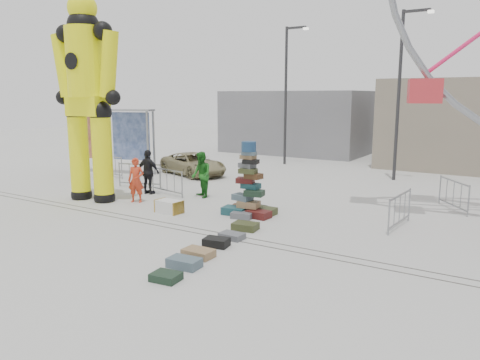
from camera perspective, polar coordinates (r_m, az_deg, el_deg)
The scene contains 25 objects.
ground at distance 13.95m, azimuth -7.77°, elevation -6.86°, with size 90.00×90.00×0.00m, color #9E9E99.
track_line_near at distance 14.40m, azimuth -6.24°, elevation -6.27°, with size 40.00×0.04×0.01m, color #47443F.
track_line_far at distance 14.70m, azimuth -5.27°, elevation -5.91°, with size 40.00×0.04×0.01m, color #47443F.
building_left at distance 35.41m, azimuth 7.72°, elevation 7.11°, with size 10.00×8.00×4.40m, color gray.
lamp_post_right at distance 23.85m, azimuth 19.05°, elevation 10.66°, with size 1.41×0.25×8.00m.
lamp_post_left at distance 28.14m, azimuth 5.77°, elevation 11.01°, with size 1.41×0.25×8.00m.
suitcase_tower at distance 16.14m, azimuth 1.11°, elevation -1.80°, with size 1.79×1.60×2.56m.
crash_test_dummy at distance 19.04m, azimuth -18.16°, elevation 10.26°, with size 3.21×1.41×8.07m.
banner_scaffold at distance 25.45m, azimuth -15.40°, elevation 6.44°, with size 4.74×2.01×3.40m.
steamer_trunk at distance 16.73m, azimuth -8.64°, elevation -3.22°, with size 0.94×0.55×0.44m, color silver.
row_case_0 at distance 14.48m, azimuth 0.65°, elevation -5.67°, with size 0.76×0.54×0.23m, color #3B4120.
row_case_1 at distance 13.61m, azimuth -1.00°, elevation -6.82°, with size 0.70×0.47×0.17m, color slate.
row_case_2 at distance 12.96m, azimuth -2.89°, elevation -7.58°, with size 0.68×0.48×0.24m, color black.
row_case_3 at distance 12.18m, azimuth -5.09°, elevation -8.86°, with size 0.79×0.51×0.21m, color #96754C.
row_case_4 at distance 11.51m, azimuth -6.81°, elevation -9.98°, with size 0.80×0.49×0.24m, color #4C616D.
row_case_5 at distance 10.81m, azimuth -9.02°, elevation -11.57°, with size 0.63×0.50×0.18m, color #1B3121.
barricade_dummy_a at distance 24.69m, azimuth -15.62°, elevation 1.64°, with size 2.00×0.10×1.10m, color gray, non-canonical shape.
barricade_dummy_b at distance 21.52m, azimuth -12.13°, elevation 0.57°, with size 2.00×0.10×1.10m, color gray, non-canonical shape.
barricade_dummy_c at distance 19.72m, azimuth -8.90°, elevation -0.20°, with size 2.00×0.10×1.10m, color gray, non-canonical shape.
barricade_wheel_front at distance 15.42m, azimuth 18.88°, elevation -3.56°, with size 2.00×0.10×1.10m, color gray, non-canonical shape.
barricade_wheel_back at distance 18.55m, azimuth 24.57°, elevation -1.67°, with size 2.00×0.10×1.10m, color gray, non-canonical shape.
pedestrian_red at distance 18.48m, azimuth -12.56°, elevation -0.02°, with size 0.63×0.41×1.73m, color red.
pedestrian_green at distance 18.94m, azimuth -4.74°, elevation 0.65°, with size 0.91×0.71×1.87m, color #196519.
pedestrian_black at distance 19.93m, azimuth -11.10°, elevation 0.96°, with size 1.09×0.46×1.87m, color black.
parked_suv at distance 24.51m, azimuth -5.74°, elevation 1.97°, with size 1.90×4.13×1.15m, color #8C835A.
Camera 1 is at (8.60, -10.20, 4.08)m, focal length 35.00 mm.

